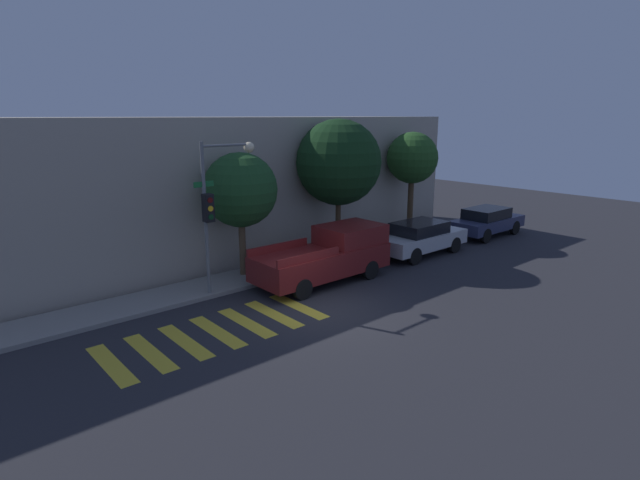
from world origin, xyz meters
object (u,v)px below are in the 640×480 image
tree_near_corner (240,190)px  tree_midblock (339,163)px  traffic_light_pole (217,195)px  sedan_near_corner (420,237)px  sedan_middle (487,221)px  tree_far_end (412,159)px  pickup_truck (328,255)px

tree_near_corner → tree_midblock: tree_midblock is taller
traffic_light_pole → tree_midblock: size_ratio=0.88×
sedan_near_corner → sedan_middle: sedan_near_corner is taller
sedan_middle → sedan_near_corner: bearing=180.0°
traffic_light_pole → tree_far_end: 11.23m
sedan_near_corner → sedan_middle: bearing=-0.0°
pickup_truck → tree_far_end: bearing=17.2°
tree_far_end → tree_midblock: bearing=180.0°
pickup_truck → sedan_middle: (10.69, -0.00, -0.21)m
sedan_near_corner → tree_far_end: tree_far_end is taller
pickup_truck → tree_near_corner: (-2.19, 2.31, 2.33)m
sedan_near_corner → tree_near_corner: tree_near_corner is taller
tree_near_corner → sedan_near_corner: bearing=-17.0°
pickup_truck → tree_midblock: 4.63m
sedan_near_corner → sedan_middle: 5.34m
tree_near_corner → tree_midblock: bearing=-0.0°
sedan_middle → tree_far_end: bearing=144.5°
tree_midblock → sedan_middle: bearing=-16.0°
sedan_near_corner → tree_midblock: (-2.73, 2.31, 3.22)m
pickup_truck → sedan_middle: 10.70m
tree_midblock → tree_far_end: 4.84m
pickup_truck → sedan_near_corner: pickup_truck is taller
traffic_light_pole → tree_midblock: tree_midblock is taller
sedan_near_corner → tree_near_corner: (-7.55, 2.31, 2.52)m
pickup_truck → sedan_near_corner: bearing=0.0°
pickup_truck → sedan_near_corner: size_ratio=1.17×
pickup_truck → sedan_middle: bearing=-0.0°
tree_midblock → sedan_near_corner: bearing=-40.2°
traffic_light_pole → sedan_middle: bearing=-5.0°
sedan_middle → tree_far_end: 5.06m
traffic_light_pole → tree_near_corner: 1.84m
traffic_light_pole → tree_near_corner: traffic_light_pole is taller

